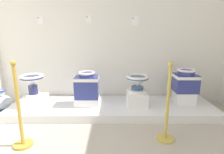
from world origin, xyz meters
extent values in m
cube|color=silver|center=(2.09, 2.70, 1.52)|extent=(4.38, 0.06, 3.05)
cube|color=white|center=(2.09, 2.19, 0.06)|extent=(3.41, 0.91, 0.13)
cube|color=white|center=(0.79, 2.15, 0.21)|extent=(0.36, 0.40, 0.16)
cylinder|color=white|center=(0.79, 2.15, 0.30)|extent=(0.25, 0.25, 0.04)
cylinder|color=navy|center=(0.79, 2.15, 0.40)|extent=(0.14, 0.14, 0.15)
cone|color=white|center=(0.79, 2.15, 0.55)|extent=(0.36, 0.36, 0.16)
cylinder|color=navy|center=(0.79, 2.15, 0.61)|extent=(0.35, 0.35, 0.03)
torus|color=white|center=(0.79, 2.15, 0.63)|extent=(0.37, 0.37, 0.04)
cylinder|color=navy|center=(0.79, 2.15, 0.62)|extent=(0.25, 0.25, 0.01)
cube|color=white|center=(1.68, 2.18, 0.19)|extent=(0.39, 0.29, 0.13)
cube|color=navy|center=(1.68, 2.18, 0.44)|extent=(0.38, 0.31, 0.36)
cube|color=white|center=(1.68, 2.18, 0.58)|extent=(0.39, 0.32, 0.05)
cylinder|color=navy|center=(1.68, 2.18, 0.65)|extent=(0.25, 0.25, 0.06)
torus|color=white|center=(1.68, 2.18, 0.68)|extent=(0.27, 0.27, 0.04)
cube|color=white|center=(2.51, 2.15, 0.24)|extent=(0.33, 0.35, 0.22)
cylinder|color=white|center=(2.51, 2.15, 0.38)|extent=(0.32, 0.32, 0.05)
cylinder|color=#31517C|center=(2.51, 2.15, 0.43)|extent=(0.20, 0.20, 0.05)
cone|color=white|center=(2.51, 2.15, 0.54)|extent=(0.35, 0.35, 0.17)
cylinder|color=#31517C|center=(2.51, 2.15, 0.60)|extent=(0.35, 0.35, 0.03)
torus|color=white|center=(2.51, 2.15, 0.62)|extent=(0.37, 0.37, 0.04)
cylinder|color=#31517C|center=(2.51, 2.15, 0.62)|extent=(0.25, 0.25, 0.01)
cube|color=white|center=(3.34, 2.29, 0.23)|extent=(0.32, 0.32, 0.20)
cube|color=navy|center=(3.34, 2.29, 0.48)|extent=(0.37, 0.33, 0.30)
cube|color=white|center=(3.34, 2.29, 0.59)|extent=(0.38, 0.34, 0.05)
cylinder|color=navy|center=(3.34, 2.29, 0.66)|extent=(0.28, 0.28, 0.07)
torus|color=white|center=(3.34, 2.29, 0.70)|extent=(0.30, 0.30, 0.04)
cube|color=white|center=(0.81, 2.66, 1.53)|extent=(0.10, 0.01, 0.13)
cube|color=#386BAD|center=(0.78, 2.66, 1.57)|extent=(0.02, 0.01, 0.02)
cube|color=white|center=(1.68, 2.66, 1.55)|extent=(0.10, 0.01, 0.13)
cube|color=#5B9E4C|center=(1.65, 2.66, 1.59)|extent=(0.02, 0.01, 0.02)
cube|color=white|center=(2.50, 2.66, 1.52)|extent=(0.13, 0.01, 0.16)
cube|color=#386BAD|center=(2.46, 2.66, 1.57)|extent=(0.02, 0.01, 0.02)
cylinder|color=#2C4786|center=(0.20, 2.22, 0.01)|extent=(0.15, 0.15, 0.03)
ellipsoid|color=silver|center=(0.20, 2.22, 0.15)|extent=(0.30, 0.30, 0.25)
cylinder|color=silver|center=(0.20, 2.22, 0.32)|extent=(0.13, 0.13, 0.08)
torus|color=#2C4786|center=(0.20, 2.22, 0.36)|extent=(0.17, 0.17, 0.02)
cylinder|color=gold|center=(1.03, 1.21, 0.01)|extent=(0.22, 0.22, 0.02)
cylinder|color=gold|center=(1.03, 1.21, 0.49)|extent=(0.04, 0.04, 0.94)
sphere|color=gold|center=(1.03, 1.21, 0.99)|extent=(0.06, 0.06, 0.06)
cylinder|color=gold|center=(2.76, 1.33, 0.01)|extent=(0.22, 0.22, 0.02)
cylinder|color=gold|center=(2.76, 1.33, 0.48)|extent=(0.04, 0.04, 0.90)
sphere|color=gold|center=(2.76, 1.33, 0.96)|extent=(0.06, 0.06, 0.06)
camera|label=1|loc=(2.09, -0.70, 1.29)|focal=29.04mm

